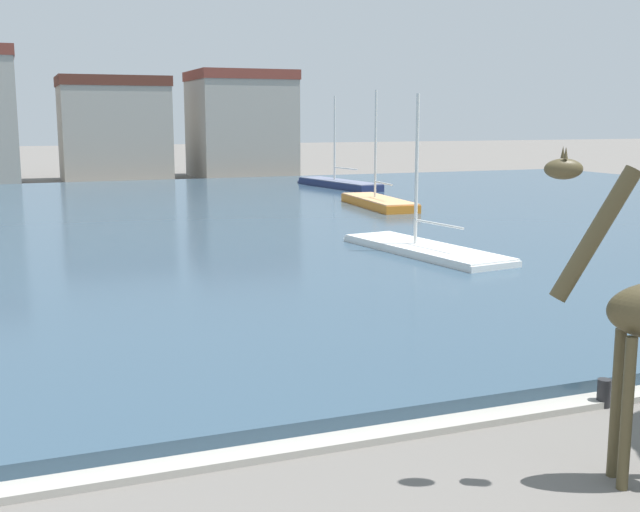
# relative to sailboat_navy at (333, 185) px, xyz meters

# --- Properties ---
(harbor_water) EXTENTS (87.09, 49.95, 0.35)m
(harbor_water) POSITION_rel_sailboat_navy_xyz_m (-16.99, -14.50, -0.26)
(harbor_water) COLOR #334C60
(harbor_water) RESTS_ON ground
(quay_edge_coping) EXTENTS (87.09, 0.50, 0.12)m
(quay_edge_coping) POSITION_rel_sailboat_navy_xyz_m (-16.99, -39.72, -0.37)
(quay_edge_coping) COLOR #ADA89E
(quay_edge_coping) RESTS_ON ground
(sailboat_navy) EXTENTS (3.05, 9.54, 6.41)m
(sailboat_navy) POSITION_rel_sailboat_navy_xyz_m (0.00, 0.00, 0.00)
(sailboat_navy) COLOR navy
(sailboat_navy) RESTS_ON ground
(sailboat_white) EXTENTS (3.18, 8.69, 5.81)m
(sailboat_white) POSITION_rel_sailboat_navy_xyz_m (-7.35, -25.54, -0.11)
(sailboat_white) COLOR white
(sailboat_white) RESTS_ON ground
(sailboat_orange) EXTENTS (2.34, 8.07, 6.42)m
(sailboat_orange) POSITION_rel_sailboat_navy_xyz_m (-2.41, -11.73, -0.01)
(sailboat_orange) COLOR orange
(sailboat_orange) RESTS_ON ground
(mooring_bollard) EXTENTS (0.24, 0.24, 0.50)m
(mooring_bollard) POSITION_rel_sailboat_navy_xyz_m (-11.10, -39.87, -0.18)
(mooring_bollard) COLOR #232326
(mooring_bollard) RESTS_ON ground
(townhouse_narrow_midrow) EXTENTS (8.48, 6.35, 8.20)m
(townhouse_narrow_midrow) POSITION_rel_sailboat_navy_xyz_m (-12.45, 15.88, 3.68)
(townhouse_narrow_midrow) COLOR gray
(townhouse_narrow_midrow) RESTS_ON ground
(townhouse_tall_gabled) EXTENTS (8.09, 8.14, 8.85)m
(townhouse_tall_gabled) POSITION_rel_sailboat_navy_xyz_m (-1.87, 16.25, 4.01)
(townhouse_tall_gabled) COLOR gray
(townhouse_tall_gabled) RESTS_ON ground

